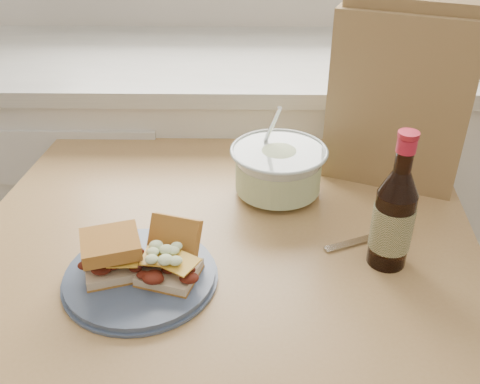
{
  "coord_description": "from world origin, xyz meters",
  "views": [
    {
      "loc": [
        0.01,
        0.15,
        1.43
      ],
      "look_at": [
        0.0,
        1.01,
        0.89
      ],
      "focal_mm": 40.0,
      "sensor_mm": 36.0,
      "label": 1
    }
  ],
  "objects_px": {
    "beer_bottle": "(393,217)",
    "paper_bag": "(402,94)",
    "plate": "(140,276)",
    "coleslaw_bowl": "(278,172)",
    "dining_table": "(222,291)"
  },
  "relations": [
    {
      "from": "dining_table",
      "to": "plate",
      "type": "xyz_separation_m",
      "value": [
        -0.13,
        -0.1,
        0.13
      ]
    },
    {
      "from": "dining_table",
      "to": "paper_bag",
      "type": "distance_m",
      "value": 0.57
    },
    {
      "from": "coleslaw_bowl",
      "to": "beer_bottle",
      "type": "xyz_separation_m",
      "value": [
        0.19,
        -0.23,
        0.04
      ]
    },
    {
      "from": "beer_bottle",
      "to": "dining_table",
      "type": "bearing_deg",
      "value": -165.84
    },
    {
      "from": "beer_bottle",
      "to": "paper_bag",
      "type": "bearing_deg",
      "value": 99.47
    },
    {
      "from": "dining_table",
      "to": "coleslaw_bowl",
      "type": "height_order",
      "value": "coleslaw_bowl"
    },
    {
      "from": "dining_table",
      "to": "paper_bag",
      "type": "relative_size",
      "value": 2.84
    },
    {
      "from": "plate",
      "to": "coleslaw_bowl",
      "type": "distance_m",
      "value": 0.38
    },
    {
      "from": "dining_table",
      "to": "plate",
      "type": "bearing_deg",
      "value": -136.48
    },
    {
      "from": "dining_table",
      "to": "coleslaw_bowl",
      "type": "distance_m",
      "value": 0.28
    },
    {
      "from": "dining_table",
      "to": "coleslaw_bowl",
      "type": "relative_size",
      "value": 5.17
    },
    {
      "from": "paper_bag",
      "to": "plate",
      "type": "bearing_deg",
      "value": -120.53
    },
    {
      "from": "coleslaw_bowl",
      "to": "paper_bag",
      "type": "distance_m",
      "value": 0.32
    },
    {
      "from": "plate",
      "to": "paper_bag",
      "type": "bearing_deg",
      "value": 37.72
    },
    {
      "from": "dining_table",
      "to": "coleslaw_bowl",
      "type": "xyz_separation_m",
      "value": [
        0.12,
        0.18,
        0.17
      ]
    }
  ]
}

